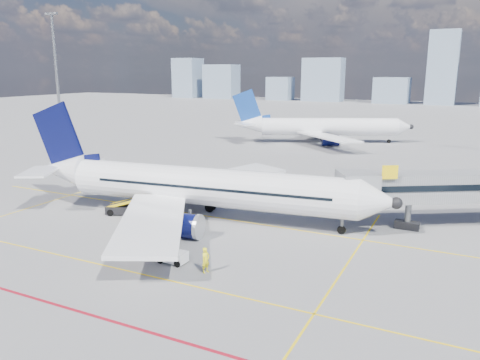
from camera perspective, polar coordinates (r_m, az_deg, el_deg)
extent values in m
plane|color=gray|center=(40.06, -7.93, -7.78)|extent=(420.00, 420.00, 0.00)
cube|color=yellow|center=(46.50, -2.41, -4.66)|extent=(60.00, 0.18, 0.01)
cube|color=yellow|center=(35.64, -13.40, -10.75)|extent=(80.00, 0.15, 0.01)
cube|color=yellow|center=(36.52, 12.82, -10.12)|extent=(0.15, 28.00, 0.01)
cube|color=yellow|center=(58.40, -19.94, -1.74)|extent=(0.15, 30.00, 0.01)
cube|color=maroon|center=(31.75, -20.47, -14.36)|extent=(90.00, 0.25, 0.01)
cube|color=gray|center=(48.13, 26.69, -0.66)|extent=(20.84, 13.93, 2.60)
cube|color=black|center=(48.09, 26.71, -0.43)|extent=(20.52, 13.82, 0.55)
cube|color=gray|center=(43.46, 14.05, -0.99)|extent=(4.49, 4.56, 3.00)
cube|color=black|center=(46.00, 19.68, -5.20)|extent=(2.20, 1.00, 0.70)
cylinder|color=slate|center=(45.61, 19.81, -3.59)|extent=(0.56, 0.56, 2.70)
cube|color=yellow|center=(42.41, 17.82, 0.92)|extent=(1.26, 0.82, 1.20)
cylinder|color=slate|center=(104.07, -21.41, 11.34)|extent=(0.56, 0.56, 25.00)
cube|color=slate|center=(104.63, -22.02, 18.29)|extent=(3.20, 0.40, 0.50)
cube|color=#ABADB2|center=(105.34, -22.58, 18.20)|extent=(0.60, 0.15, 0.35)
cube|color=#ABADB2|center=(104.47, -22.12, 18.29)|extent=(0.60, 0.15, 0.35)
cube|color=#ABADB2|center=(103.59, -21.65, 18.38)|extent=(0.60, 0.15, 0.35)
cube|color=#778CA5|center=(261.37, -6.35, 12.26)|extent=(12.92, 12.79, 20.76)
cube|color=#778CA5|center=(251.01, -2.28, 11.91)|extent=(16.85, 10.96, 17.35)
cube|color=#778CA5|center=(237.17, 4.93, 11.05)|extent=(11.65, 9.87, 11.18)
cube|color=#778CA5|center=(230.07, 10.09, 11.95)|extent=(18.72, 9.15, 20.12)
cube|color=#778CA5|center=(223.40, 18.02, 10.35)|extent=(14.78, 13.22, 11.32)
cube|color=#778CA5|center=(221.20, 23.48, 12.43)|extent=(11.86, 11.87, 30.80)
cylinder|color=white|center=(45.30, -3.79, -0.83)|extent=(28.66, 6.99, 3.70)
cone|color=white|center=(41.85, 16.71, -2.55)|extent=(3.82, 4.07, 3.70)
sphere|color=black|center=(41.82, 18.52, -2.69)|extent=(1.16, 1.16, 1.04)
cone|color=white|center=(54.21, -20.81, 1.23)|extent=(6.45, 4.38, 3.70)
cube|color=black|center=(41.78, 15.07, -1.73)|extent=(1.58, 1.58, 0.43)
cube|color=white|center=(53.74, -1.60, 0.32)|extent=(9.36, 16.40, 0.55)
cube|color=white|center=(38.87, -10.67, -4.98)|extent=(12.23, 15.96, 0.55)
cylinder|color=#070B39|center=(50.95, -1.81, -1.78)|extent=(3.64, 2.56, 2.18)
cylinder|color=#070B39|center=(41.33, -7.35, -5.48)|extent=(3.64, 2.56, 2.18)
cylinder|color=#ABADB2|center=(50.34, 0.10, -1.95)|extent=(0.59, 2.26, 2.24)
cylinder|color=#ABADB2|center=(40.59, -5.07, -5.77)|extent=(0.59, 2.26, 2.24)
cube|color=#070B39|center=(53.67, -21.10, 4.64)|extent=(6.49, 1.06, 8.08)
cube|color=#070B39|center=(52.60, -19.00, 2.13)|extent=(5.34, 0.91, 2.04)
cube|color=white|center=(56.68, -19.18, 2.19)|extent=(4.14, 5.87, 0.21)
cube|color=white|center=(52.18, -23.28, 0.94)|extent=(5.04, 6.02, 0.21)
cylinder|color=slate|center=(42.76, 12.30, -5.32)|extent=(0.31, 0.31, 1.80)
cylinder|color=black|center=(42.93, 12.27, -5.97)|extent=(0.79, 0.37, 0.76)
cylinder|color=slate|center=(48.50, -3.63, -2.94)|extent=(0.36, 0.36, 1.60)
cylinder|color=black|center=(48.58, -3.63, -3.28)|extent=(1.07, 0.76, 1.00)
cylinder|color=slate|center=(44.20, -6.13, -4.60)|extent=(0.36, 0.36, 1.60)
cylinder|color=black|center=(44.30, -6.12, -4.97)|extent=(1.07, 0.76, 1.00)
cube|color=black|center=(46.70, -2.38, -0.02)|extent=(23.16, 2.82, 0.25)
cube|color=black|center=(43.42, -4.16, -1.06)|extent=(23.16, 2.82, 0.25)
cylinder|color=white|center=(96.09, 10.81, 6.41)|extent=(25.97, 14.50, 3.51)
cone|color=white|center=(99.68, 19.45, 6.14)|extent=(4.41, 4.54, 3.51)
sphere|color=black|center=(100.08, 20.14, 6.11)|extent=(1.31, 1.31, 0.99)
cone|color=white|center=(94.74, 0.94, 6.85)|extent=(6.70, 5.60, 3.51)
cube|color=black|center=(99.27, 18.83, 6.44)|extent=(1.79, 1.79, 0.40)
cube|color=white|center=(103.94, 9.33, 6.43)|extent=(4.89, 14.91, 0.52)
cube|color=white|center=(88.07, 10.75, 5.18)|extent=(14.25, 13.30, 0.52)
cylinder|color=#070B39|center=(101.38, 10.03, 5.60)|extent=(3.81, 3.24, 2.07)
cylinder|color=#070B39|center=(91.18, 11.00, 4.73)|extent=(3.81, 3.24, 2.07)
cylinder|color=#ABADB2|center=(101.66, 10.99, 5.58)|extent=(1.18, 2.06, 2.12)
cylinder|color=#ABADB2|center=(91.48, 12.05, 4.70)|extent=(1.18, 2.06, 2.12)
cube|color=navy|center=(94.45, 0.94, 8.72)|extent=(5.72, 2.85, 7.67)
cube|color=navy|center=(94.65, 2.26, 7.41)|extent=(4.72, 2.37, 1.94)
cube|color=white|center=(97.57, 0.74, 7.22)|extent=(2.94, 5.16, 0.20)
cube|color=white|center=(91.85, 0.70, 6.85)|extent=(5.52, 5.42, 0.20)
cylinder|color=black|center=(98.59, 10.00, 4.97)|extent=(1.18, 1.01, 1.00)
cylinder|color=black|center=(94.02, 10.42, 4.56)|extent=(1.18, 1.01, 1.00)
cylinder|color=black|center=(99.17, 17.69, 4.53)|extent=(0.81, 0.57, 0.76)
cube|color=white|center=(36.27, -8.18, -9.16)|extent=(2.19, 1.22, 0.79)
cube|color=white|center=(36.27, -8.72, -8.17)|extent=(1.01, 1.15, 0.59)
cube|color=black|center=(36.20, -8.73, -7.88)|extent=(0.91, 1.10, 0.34)
cylinder|color=black|center=(36.41, -9.69, -9.58)|extent=(0.56, 0.23, 0.55)
cylinder|color=black|center=(37.21, -8.68, -9.03)|extent=(0.56, 0.23, 0.55)
cylinder|color=black|center=(35.54, -7.62, -10.08)|extent=(0.56, 0.23, 0.55)
cylinder|color=black|center=(36.36, -6.64, -9.50)|extent=(0.56, 0.23, 0.55)
cube|color=black|center=(41.14, -10.91, -6.82)|extent=(4.12, 2.66, 0.19)
cube|color=white|center=(41.57, -11.77, -5.30)|extent=(2.01, 1.97, 1.64)
cube|color=white|center=(40.12, -10.14, -5.90)|extent=(2.01, 1.97, 1.64)
cylinder|color=black|center=(41.93, -12.94, -6.78)|extent=(0.37, 0.23, 0.34)
cylinder|color=black|center=(42.74, -11.32, -6.32)|extent=(0.37, 0.23, 0.34)
cylinder|color=black|center=(39.67, -10.44, -7.83)|extent=(0.37, 0.23, 0.34)
cylinder|color=black|center=(40.53, -8.78, -7.30)|extent=(0.37, 0.23, 0.34)
cube|color=black|center=(48.75, -13.21, -3.55)|extent=(5.01, 2.99, 0.79)
cube|color=black|center=(48.10, -12.29, -2.26)|extent=(6.79, 3.03, 2.08)
cube|color=yellow|center=(48.65, -12.02, -2.07)|extent=(6.51, 2.05, 2.16)
cube|color=yellow|center=(47.54, -12.56, -2.45)|extent=(6.51, 2.05, 2.16)
cylinder|color=black|center=(48.82, -15.51, -3.86)|extent=(0.72, 0.45, 0.68)
cylinder|color=black|center=(50.19, -14.76, -3.35)|extent=(0.72, 0.45, 0.68)
cylinder|color=black|center=(47.45, -11.54, -4.14)|extent=(0.72, 0.45, 0.68)
cylinder|color=black|center=(48.86, -10.89, -3.60)|extent=(0.72, 0.45, 0.68)
imported|color=yellow|center=(34.22, -4.21, -9.72)|extent=(0.62, 0.79, 1.90)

